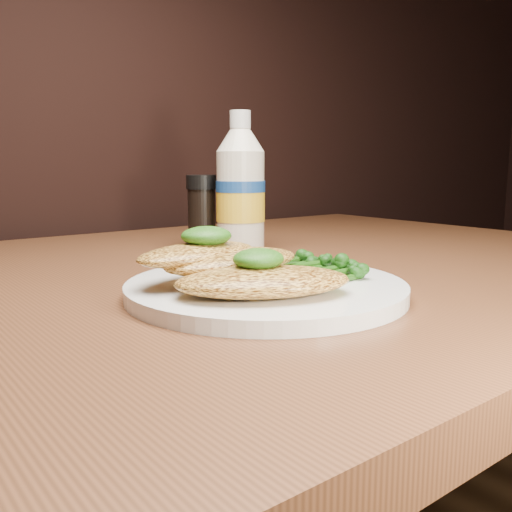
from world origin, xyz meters
TOP-DOWN VIEW (x-y plane):
  - plate at (-0.07, 0.90)m, footprint 0.26×0.26m
  - chicken_front at (-0.11, 0.86)m, footprint 0.17×0.14m
  - chicken_mid at (-0.09, 0.92)m, footprint 0.14×0.07m
  - chicken_back at (-0.12, 0.94)m, footprint 0.14×0.08m
  - pesto_front at (-0.10, 0.87)m, footprint 0.06×0.06m
  - pesto_back at (-0.11, 0.94)m, footprint 0.05×0.05m
  - broccolini_bundle at (-0.03, 0.90)m, footprint 0.13×0.11m
  - mayo_bottle at (0.07, 1.13)m, footprint 0.09×0.09m
  - pepper_grinder at (0.04, 1.19)m, footprint 0.05×0.05m

SIDE VIEW (x-z plane):
  - plate at x=-0.07m, z-range 0.75..0.76m
  - broccolini_bundle at x=-0.03m, z-range 0.76..0.78m
  - chicken_front at x=-0.11m, z-range 0.76..0.79m
  - chicken_mid at x=-0.09m, z-range 0.77..0.79m
  - chicken_back at x=-0.12m, z-range 0.78..0.80m
  - pesto_front at x=-0.10m, z-range 0.78..0.80m
  - pepper_grinder at x=0.04m, z-range 0.75..0.86m
  - pesto_back at x=-0.11m, z-range 0.80..0.82m
  - mayo_bottle at x=0.07m, z-range 0.75..0.94m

